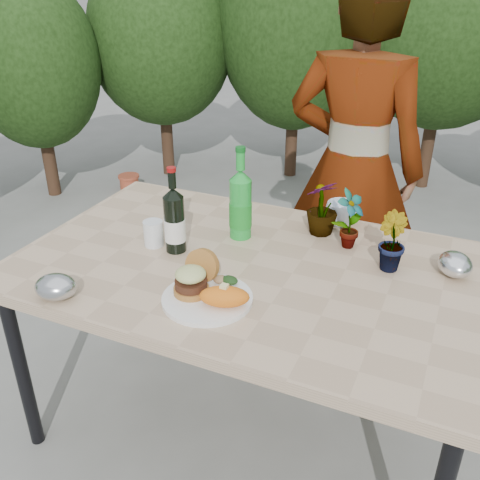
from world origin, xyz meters
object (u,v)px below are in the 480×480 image
at_px(patio_table, 249,278).
at_px(person, 354,169).
at_px(dinner_plate, 207,299).
at_px(wine_bottle, 175,221).

relative_size(patio_table, person, 0.94).
bearing_deg(dinner_plate, wine_bottle, 135.79).
bearing_deg(patio_table, wine_bottle, -176.46).
xyz_separation_m(wine_bottle, person, (0.44, 0.83, -0.02)).
xyz_separation_m(dinner_plate, wine_bottle, (-0.25, 0.24, 0.11)).
height_order(dinner_plate, person, person).
xyz_separation_m(dinner_plate, person, (0.19, 1.08, 0.09)).
xyz_separation_m(patio_table, person, (0.16, 0.81, 0.16)).
bearing_deg(dinner_plate, patio_table, 83.86).
height_order(patio_table, person, person).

